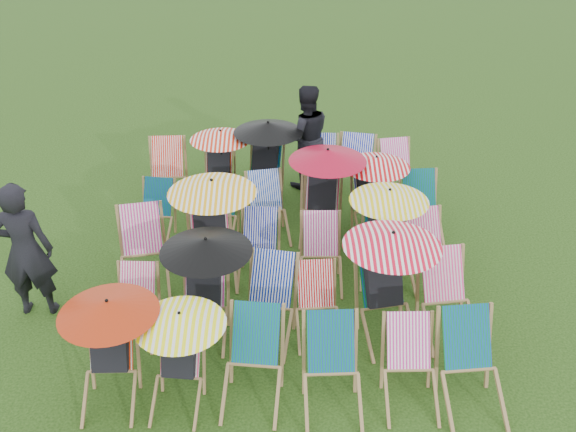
{
  "coord_description": "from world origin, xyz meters",
  "views": [
    {
      "loc": [
        -0.09,
        -7.36,
        5.44
      ],
      "look_at": [
        -0.04,
        0.27,
        0.9
      ],
      "focal_mm": 40.0,
      "sensor_mm": 36.0,
      "label": 1
    }
  ],
  "objects_px": {
    "deckchair_0": "(109,351)",
    "deckchair_5": "(473,368)",
    "deckchair_29": "(399,173)",
    "person_left": "(25,250)",
    "person_rear": "(305,137)"
  },
  "relations": [
    {
      "from": "deckchair_0",
      "to": "deckchair_29",
      "type": "distance_m",
      "value": 5.99
    },
    {
      "from": "deckchair_0",
      "to": "deckchair_5",
      "type": "height_order",
      "value": "deckchair_0"
    },
    {
      "from": "deckchair_0",
      "to": "deckchair_29",
      "type": "height_order",
      "value": "deckchair_0"
    },
    {
      "from": "deckchair_0",
      "to": "person_rear",
      "type": "distance_m",
      "value": 5.53
    },
    {
      "from": "person_left",
      "to": "person_rear",
      "type": "relative_size",
      "value": 1.02
    },
    {
      "from": "deckchair_0",
      "to": "person_left",
      "type": "relative_size",
      "value": 0.67
    },
    {
      "from": "deckchair_29",
      "to": "person_left",
      "type": "bearing_deg",
      "value": -159.16
    },
    {
      "from": "person_rear",
      "to": "deckchair_5",
      "type": "bearing_deg",
      "value": 96.52
    },
    {
      "from": "deckchair_5",
      "to": "deckchair_29",
      "type": "relative_size",
      "value": 1.06
    },
    {
      "from": "person_left",
      "to": "person_rear",
      "type": "xyz_separation_m",
      "value": [
        3.63,
        3.52,
        -0.02
      ]
    },
    {
      "from": "deckchair_5",
      "to": "deckchair_29",
      "type": "height_order",
      "value": "deckchair_5"
    },
    {
      "from": "deckchair_0",
      "to": "person_left",
      "type": "distance_m",
      "value": 2.06
    },
    {
      "from": "deckchair_5",
      "to": "deckchair_29",
      "type": "xyz_separation_m",
      "value": [
        -0.06,
        4.7,
        -0.04
      ]
    },
    {
      "from": "deckchair_0",
      "to": "deckchair_29",
      "type": "bearing_deg",
      "value": 48.92
    },
    {
      "from": "deckchair_29",
      "to": "person_left",
      "type": "xyz_separation_m",
      "value": [
        -5.22,
        -3.05,
        0.48
      ]
    }
  ]
}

